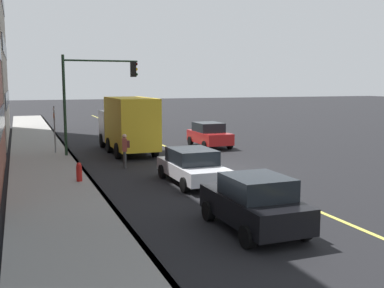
{
  "coord_description": "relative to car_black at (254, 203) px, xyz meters",
  "views": [
    {
      "loc": [
        -20.32,
        9.11,
        4.19
      ],
      "look_at": [
        -1.79,
        2.01,
        1.54
      ],
      "focal_mm": 42.64,
      "sensor_mm": 36.0,
      "label": 1
    }
  ],
  "objects": [
    {
      "name": "ground",
      "position": [
        9.14,
        -2.92,
        -0.81
      ],
      "size": [
        200.0,
        200.0,
        0.0
      ],
      "primitive_type": "plane",
      "color": "black"
    },
    {
      "name": "sidewalk_slab",
      "position": [
        9.14,
        5.01,
        -0.74
      ],
      "size": [
        80.0,
        3.37,
        0.15
      ],
      "primitive_type": "cube",
      "color": "gray",
      "rests_on": "ground"
    },
    {
      "name": "curb_edge",
      "position": [
        9.14,
        3.4,
        -0.74
      ],
      "size": [
        80.0,
        0.16,
        0.15
      ],
      "primitive_type": "cube",
      "color": "slate",
      "rests_on": "ground"
    },
    {
      "name": "lane_stripe_center",
      "position": [
        9.14,
        -2.92,
        -0.8
      ],
      "size": [
        80.0,
        0.16,
        0.01
      ],
      "primitive_type": "cube",
      "color": "#D8CC4C",
      "rests_on": "ground"
    },
    {
      "name": "car_black",
      "position": [
        0.0,
        0.0,
        0.0
      ],
      "size": [
        3.84,
        1.94,
        1.61
      ],
      "color": "black",
      "rests_on": "ground"
    },
    {
      "name": "car_white",
      "position": [
        6.43,
        -0.58,
        -0.06
      ],
      "size": [
        4.39,
        1.98,
        1.46
      ],
      "color": "silver",
      "rests_on": "ground"
    },
    {
      "name": "car_red",
      "position": [
        16.29,
        -5.56,
        0.01
      ],
      "size": [
        3.9,
        1.93,
        1.61
      ],
      "color": "red",
      "rests_on": "ground"
    },
    {
      "name": "truck_yellow",
      "position": [
        15.75,
        0.0,
        0.95
      ],
      "size": [
        7.19,
        2.41,
        3.35
      ],
      "color": "silver",
      "rests_on": "ground"
    },
    {
      "name": "pedestrian_with_backpack",
      "position": [
        10.87,
        1.3,
        0.19
      ],
      "size": [
        0.43,
        0.41,
        1.71
      ],
      "color": "#383838",
      "rests_on": "ground"
    },
    {
      "name": "traffic_light_mast",
      "position": [
        15.13,
        2.09,
        3.15
      ],
      "size": [
        0.28,
        4.3,
        5.75
      ],
      "color": "#1E3823",
      "rests_on": "ground"
    },
    {
      "name": "street_sign_post",
      "position": [
        16.29,
        4.23,
        0.88
      ],
      "size": [
        0.6,
        0.08,
        2.87
      ],
      "color": "slate",
      "rests_on": "ground"
    },
    {
      "name": "fire_hydrant",
      "position": [
        7.83,
        3.92,
        -0.35
      ],
      "size": [
        0.24,
        0.24,
        0.94
      ],
      "color": "red",
      "rests_on": "ground"
    }
  ]
}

